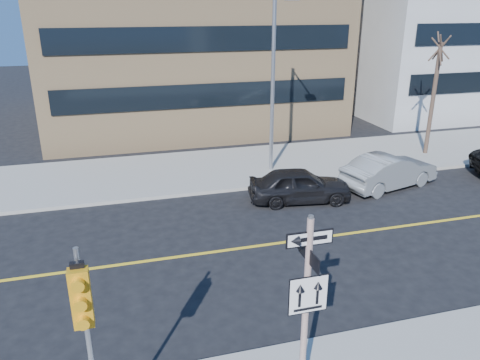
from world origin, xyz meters
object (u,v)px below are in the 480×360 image
object	(u,v)px
sign_pole	(306,300)
parked_car_a	(300,185)
parked_car_b	(389,171)
street_tree_west	(440,51)
traffic_signal	(84,313)
streetlight_a	(275,75)

from	to	relation	value
sign_pole	parked_car_a	xyz separation A→B (m)	(3.96, 9.76, -1.72)
parked_car_b	street_tree_west	bearing A→B (deg)	-66.48
traffic_signal	streetlight_a	distance (m)	15.72
traffic_signal	parked_car_b	bearing A→B (deg)	39.75
parked_car_a	parked_car_b	world-z (taller)	parked_car_b
streetlight_a	street_tree_west	xyz separation A→B (m)	(9.00, 0.54, 0.77)
traffic_signal	street_tree_west	bearing A→B (deg)	39.39
sign_pole	traffic_signal	world-z (taller)	sign_pole
traffic_signal	parked_car_b	xyz separation A→B (m)	(12.43, 10.34, -2.27)
traffic_signal	street_tree_west	distance (m)	22.14
parked_car_a	streetlight_a	distance (m)	5.35
sign_pole	parked_car_a	size ratio (longest dim) A/B	0.96
parked_car_b	sign_pole	bearing A→B (deg)	125.53
parked_car_a	street_tree_west	distance (m)	11.01
sign_pole	street_tree_west	xyz separation A→B (m)	(13.00, 13.81, 3.09)
sign_pole	parked_car_b	size ratio (longest dim) A/B	0.88
parked_car_a	streetlight_a	size ratio (longest dim) A/B	0.53
traffic_signal	parked_car_b	world-z (taller)	traffic_signal
parked_car_a	traffic_signal	bearing A→B (deg)	149.81
parked_car_b	streetlight_a	world-z (taller)	streetlight_a
streetlight_a	street_tree_west	distance (m)	9.05
traffic_signal	street_tree_west	world-z (taller)	street_tree_west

